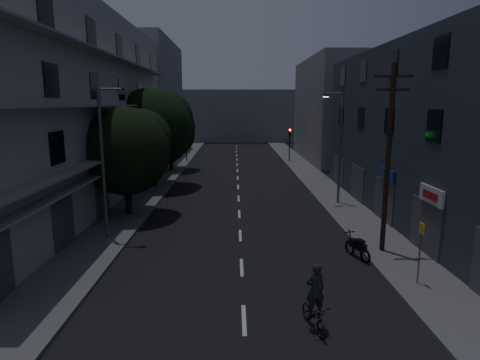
{
  "coord_description": "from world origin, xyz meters",
  "views": [
    {
      "loc": [
        -0.31,
        -10.63,
        7.29
      ],
      "look_at": [
        0.0,
        12.0,
        3.0
      ],
      "focal_mm": 30.0,
      "sensor_mm": 36.0,
      "label": 1
    }
  ],
  "objects_px": {
    "utility_pole": "(388,156)",
    "bus_stop_sign": "(421,242)",
    "cyclist": "(314,307)",
    "motorcycle": "(357,248)"
  },
  "relations": [
    {
      "from": "utility_pole",
      "to": "bus_stop_sign",
      "type": "xyz_separation_m",
      "value": [
        0.08,
        -3.75,
        -2.98
      ]
    },
    {
      "from": "bus_stop_sign",
      "to": "cyclist",
      "type": "height_order",
      "value": "bus_stop_sign"
    },
    {
      "from": "bus_stop_sign",
      "to": "motorcycle",
      "type": "xyz_separation_m",
      "value": [
        -1.52,
        3.09,
        -1.39
      ]
    },
    {
      "from": "utility_pole",
      "to": "cyclist",
      "type": "distance_m",
      "value": 9.25
    },
    {
      "from": "motorcycle",
      "to": "cyclist",
      "type": "xyz_separation_m",
      "value": [
        -3.29,
        -6.15,
        0.27
      ]
    },
    {
      "from": "motorcycle",
      "to": "utility_pole",
      "type": "bearing_deg",
      "value": 6.45
    },
    {
      "from": "utility_pole",
      "to": "bus_stop_sign",
      "type": "height_order",
      "value": "utility_pole"
    },
    {
      "from": "bus_stop_sign",
      "to": "motorcycle",
      "type": "relative_size",
      "value": 1.31
    },
    {
      "from": "utility_pole",
      "to": "motorcycle",
      "type": "xyz_separation_m",
      "value": [
        -1.44,
        -0.66,
        -4.36
      ]
    },
    {
      "from": "bus_stop_sign",
      "to": "cyclist",
      "type": "distance_m",
      "value": 5.81
    }
  ]
}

